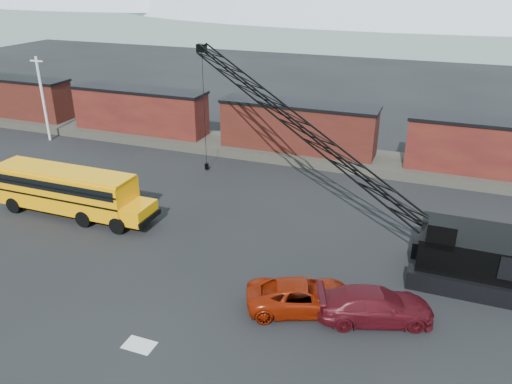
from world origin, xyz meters
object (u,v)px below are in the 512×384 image
maroon_suv (375,305)px  school_bus (70,190)px  red_pickup (302,296)px  crawler_crane (299,126)px

maroon_suv → school_bus: bearing=59.3°
red_pickup → crawler_crane: bearing=-4.4°
maroon_suv → crawler_crane: size_ratio=0.24×
school_bus → red_pickup: size_ratio=2.15×
school_bus → maroon_suv: 21.24m
crawler_crane → school_bus: bearing=-157.0°
red_pickup → maroon_suv: (3.42, 0.46, 0.04)m
school_bus → red_pickup: 18.01m
red_pickup → maroon_suv: bearing=-104.8°
school_bus → crawler_crane: bearing=23.0°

